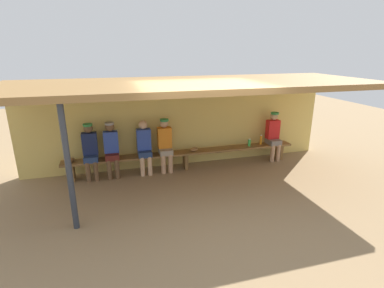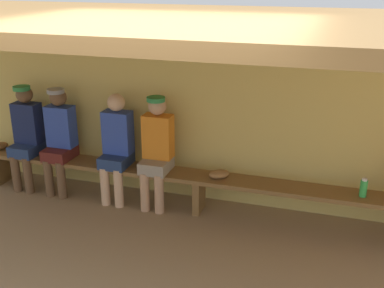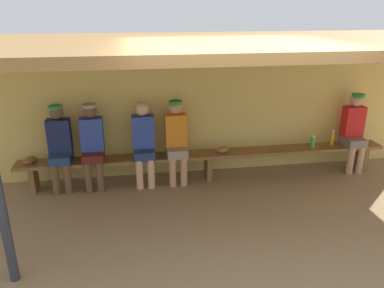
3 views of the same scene
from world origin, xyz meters
TOP-DOWN VIEW (x-y plane):
  - back_wall at (0.00, 2.00)m, footprint 8.00×0.20m
  - dugout_roof at (0.00, 0.70)m, footprint 8.00×2.80m
  - bench at (0.00, 1.55)m, footprint 6.00×0.36m
  - player_with_sunglasses at (-2.30, 1.55)m, footprint 0.34×0.42m
  - player_in_red at (-1.82, 1.55)m, footprint 0.34×0.42m
  - player_rightmost at (-1.04, 1.55)m, footprint 0.34×0.42m
  - player_middle at (-0.52, 1.55)m, footprint 0.34×0.42m
  - water_bottle_clear at (1.79, 1.54)m, footprint 0.08×0.08m
  - baseball_glove_worn at (0.24, 1.55)m, footprint 0.29×0.28m

SIDE VIEW (x-z plane):
  - bench at x=0.00m, z-range 0.16..0.62m
  - baseball_glove_worn at x=0.24m, z-range 0.46..0.55m
  - water_bottle_clear at x=1.79m, z-range 0.45..0.66m
  - player_rightmost at x=-1.04m, z-range 0.06..1.40m
  - player_with_sunglasses at x=-2.30m, z-range 0.07..1.42m
  - player_in_red at x=-1.82m, z-range 0.07..1.42m
  - player_middle at x=-0.52m, z-range 0.07..1.42m
  - back_wall at x=0.00m, z-range 0.00..2.20m
  - dugout_roof at x=0.00m, z-range 2.20..2.32m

